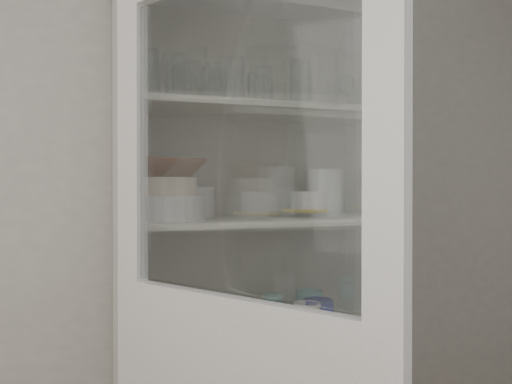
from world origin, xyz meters
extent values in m
cube|color=#A8A7A3|center=(0.00, 1.50, 1.30)|extent=(3.60, 0.02, 2.60)
cube|color=silver|center=(-0.28, 1.27, 1.05)|extent=(0.03, 0.45, 2.10)
cube|color=silver|center=(0.68, 1.27, 1.05)|extent=(0.03, 0.45, 2.10)
cube|color=gray|center=(0.20, 1.49, 1.05)|extent=(1.00, 0.03, 2.10)
cube|color=beige|center=(0.20, 1.26, 0.85)|extent=(0.94, 0.42, 0.02)
cube|color=beige|center=(0.20, 1.26, 1.25)|extent=(0.94, 0.42, 0.02)
cube|color=beige|center=(0.20, 1.26, 1.65)|extent=(0.94, 0.42, 0.02)
cube|color=silver|center=(-0.28, 1.01, 1.50)|extent=(0.08, 0.10, 0.80)
cube|color=silver|center=(0.15, 0.32, 1.50)|extent=(0.08, 0.10, 0.80)
cube|color=silver|center=(-0.07, 0.67, 1.50)|extent=(0.39, 0.62, 0.78)
cylinder|color=silver|center=(-0.21, 1.13, 1.73)|extent=(0.08, 0.08, 0.15)
cylinder|color=silver|center=(-0.12, 1.16, 1.74)|extent=(0.08, 0.08, 0.15)
cylinder|color=silver|center=(0.02, 1.17, 1.73)|extent=(0.08, 0.08, 0.13)
cylinder|color=silver|center=(0.08, 1.15, 1.74)|extent=(0.10, 0.10, 0.15)
cylinder|color=silver|center=(0.17, 1.12, 1.72)|extent=(0.08, 0.08, 0.12)
cylinder|color=silver|center=(0.32, 1.14, 1.74)|extent=(0.09, 0.09, 0.15)
cylinder|color=silver|center=(0.61, 1.14, 1.73)|extent=(0.10, 0.10, 0.15)
cylinder|color=silver|center=(-0.05, 1.26, 1.74)|extent=(0.09, 0.09, 0.15)
cylinder|color=silver|center=(0.03, 1.27, 1.73)|extent=(0.08, 0.08, 0.13)
cylinder|color=silver|center=(0.21, 1.30, 1.73)|extent=(0.07, 0.07, 0.14)
cylinder|color=silver|center=(-0.14, 1.20, 1.30)|extent=(0.25, 0.25, 0.08)
cylinder|color=silver|center=(-0.03, 1.39, 1.32)|extent=(0.20, 0.20, 0.11)
cylinder|color=beige|center=(-0.14, 1.20, 1.38)|extent=(0.22, 0.22, 0.06)
imported|color=#4F2B1D|center=(-0.14, 1.20, 1.44)|extent=(0.27, 0.27, 0.06)
cylinder|color=silver|center=(0.42, 1.27, 1.27)|extent=(0.42, 0.42, 0.02)
cube|color=yellow|center=(0.42, 1.27, 1.28)|extent=(0.20, 0.20, 0.01)
cylinder|color=silver|center=(0.42, 1.27, 1.32)|extent=(0.19, 0.19, 0.07)
cylinder|color=silver|center=(0.48, 1.27, 1.35)|extent=(0.14, 0.14, 0.18)
imported|color=navy|center=(0.43, 1.22, 0.91)|extent=(0.15, 0.15, 0.09)
imported|color=teal|center=(0.44, 1.33, 0.91)|extent=(0.13, 0.13, 0.10)
imported|color=silver|center=(0.36, 1.17, 0.91)|extent=(0.13, 0.13, 0.09)
cylinder|color=teal|center=(0.27, 1.29, 0.90)|extent=(0.08, 0.08, 0.08)
ellipsoid|color=teal|center=(0.27, 1.29, 0.95)|extent=(0.08, 0.08, 0.02)
cylinder|color=#B0B0B0|center=(-0.15, 1.20, 0.88)|extent=(0.10, 0.10, 0.04)
cylinder|color=silver|center=(-0.02, 1.30, 0.93)|extent=(0.14, 0.14, 0.13)
camera|label=1|loc=(-0.45, -0.61, 1.37)|focal=38.00mm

